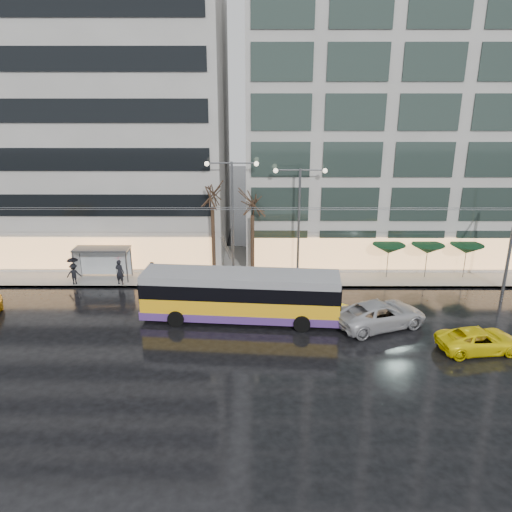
{
  "coord_description": "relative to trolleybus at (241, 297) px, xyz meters",
  "views": [
    {
      "loc": [
        3.91,
        -25.56,
        14.27
      ],
      "look_at": [
        3.79,
        5.0,
        3.9
      ],
      "focal_mm": 35.0,
      "sensor_mm": 36.0,
      "label": 1
    }
  ],
  "objects": [
    {
      "name": "tree_b",
      "position": [
        0.69,
        7.53,
        4.83
      ],
      "size": [
        3.2,
        3.2,
        7.7
      ],
      "color": "black",
      "rests_on": "sidewalk"
    },
    {
      "name": "pedestrian_b",
      "position": [
        -6.96,
        6.21,
        -0.62
      ],
      "size": [
        0.83,
        0.67,
        1.61
      ],
      "color": "black",
      "rests_on": "sidewalk"
    },
    {
      "name": "street_lamp_far",
      "position": [
        4.19,
        7.13,
        4.14
      ],
      "size": [
        3.96,
        0.36,
        8.53
      ],
      "color": "#595B60",
      "rests_on": "sidewalk"
    },
    {
      "name": "kerb",
      "position": [
        -0.81,
        5.38,
        -1.5
      ],
      "size": [
        80.0,
        0.1,
        0.15
      ],
      "primitive_type": "cube",
      "color": "slate",
      "rests_on": "ground"
    },
    {
      "name": "parasol_b",
      "position": [
        14.19,
        7.33,
        0.87
      ],
      "size": [
        2.5,
        2.5,
        2.65
      ],
      "color": "#595B60",
      "rests_on": "sidewalk"
    },
    {
      "name": "bus_shelter",
      "position": [
        -11.2,
        7.02,
        0.39
      ],
      "size": [
        4.2,
        1.6,
        2.51
      ],
      "color": "#595B60",
      "rests_on": "sidewalk"
    },
    {
      "name": "trolleybus",
      "position": [
        0.0,
        0.0,
        0.0
      ],
      "size": [
        12.7,
        5.35,
        5.81
      ],
      "color": "yellow",
      "rests_on": "ground"
    },
    {
      "name": "ground",
      "position": [
        -2.81,
        -3.67,
        -1.57
      ],
      "size": [
        140.0,
        140.0,
        0.0
      ],
      "primitive_type": "plane",
      "color": "black",
      "rests_on": "ground"
    },
    {
      "name": "building_left",
      "position": [
        -18.81,
        15.33,
        9.58
      ],
      "size": [
        34.0,
        14.0,
        22.0
      ],
      "primitive_type": "cube",
      "color": "#9C9A95",
      "rests_on": "sidewalk"
    },
    {
      "name": "pedestrian_a",
      "position": [
        -9.26,
        5.73,
        -0.01
      ],
      "size": [
        1.22,
        1.24,
        2.19
      ],
      "color": "black",
      "rests_on": "sidewalk"
    },
    {
      "name": "taxi_b",
      "position": [
        5.37,
        0.34,
        -0.92
      ],
      "size": [
        4.19,
        2.73,
        1.3
      ],
      "primitive_type": "imported",
      "rotation": [
        0.0,
        0.0,
        1.2
      ],
      "color": "#FDEA0D",
      "rests_on": "ground"
    },
    {
      "name": "tree_a",
      "position": [
        -2.31,
        7.33,
        5.51
      ],
      "size": [
        3.2,
        3.2,
        8.4
      ],
      "color": "black",
      "rests_on": "sidewalk"
    },
    {
      "name": "taxi_c",
      "position": [
        13.68,
        -3.94,
        -0.92
      ],
      "size": [
        4.96,
        2.75,
        1.31
      ],
      "primitive_type": "imported",
      "rotation": [
        0.0,
        0.0,
        1.7
      ],
      "color": "yellow",
      "rests_on": "ground"
    },
    {
      "name": "parasol_c",
      "position": [
        17.19,
        7.33,
        0.87
      ],
      "size": [
        2.5,
        2.5,
        2.65
      ],
      "color": "#595B60",
      "rests_on": "sidewalk"
    },
    {
      "name": "pedestrian_c",
      "position": [
        -12.73,
        5.73,
        -0.31
      ],
      "size": [
        1.14,
        0.94,
        2.11
      ],
      "color": "black",
      "rests_on": "sidewalk"
    },
    {
      "name": "sedan_silver",
      "position": [
        8.77,
        -0.89,
        -0.76
      ],
      "size": [
        6.44,
        4.65,
        1.63
      ],
      "primitive_type": "imported",
      "rotation": [
        0.0,
        0.0,
        1.94
      ],
      "color": "#B4B3B8",
      "rests_on": "ground"
    },
    {
      "name": "street_lamp_near",
      "position": [
        -0.81,
        7.13,
        4.42
      ],
      "size": [
        3.96,
        0.36,
        9.03
      ],
      "color": "#595B60",
      "rests_on": "sidewalk"
    },
    {
      "name": "catenary",
      "position": [
        -1.81,
        4.27,
        2.68
      ],
      "size": [
        42.24,
        5.12,
        7.0
      ],
      "color": "#595B60",
      "rests_on": "ground"
    },
    {
      "name": "parasol_a",
      "position": [
        11.19,
        7.33,
        0.87
      ],
      "size": [
        2.5,
        2.5,
        2.65
      ],
      "color": "#595B60",
      "rests_on": "sidewalk"
    },
    {
      "name": "sidewalk",
      "position": [
        -0.81,
        10.33,
        -1.5
      ],
      "size": [
        80.0,
        10.0,
        0.15
      ],
      "primitive_type": "cube",
      "color": "gray",
      "rests_on": "ground"
    },
    {
      "name": "building_right",
      "position": [
        16.19,
        15.33,
        11.08
      ],
      "size": [
        32.0,
        14.0,
        25.0
      ],
      "primitive_type": "cube",
      "color": "#9C9A95",
      "rests_on": "sidewalk"
    }
  ]
}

